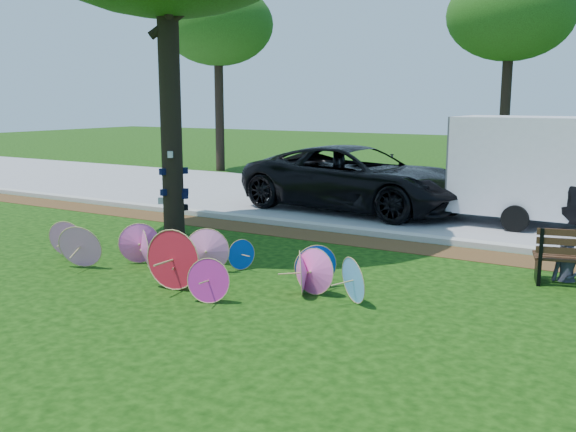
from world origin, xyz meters
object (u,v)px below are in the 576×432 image
at_px(cargo_trailer, 528,165).
at_px(black_van, 356,179).
at_px(parasol_pile, 194,257).
at_px(person_left, 570,241).

bearing_deg(cargo_trailer, black_van, -176.46).
distance_m(black_van, cargo_trailer, 4.27).
bearing_deg(parasol_pile, cargo_trailer, 64.03).
bearing_deg(parasol_pile, black_van, 94.20).
bearing_deg(person_left, parasol_pile, -165.50).
bearing_deg(parasol_pile, person_left, 29.58).
relative_size(parasol_pile, cargo_trailer, 2.05).
relative_size(parasol_pile, black_van, 1.06).
xyz_separation_m(parasol_pile, cargo_trailer, (3.69, 7.58, 1.03)).
xyz_separation_m(cargo_trailer, person_left, (1.53, -4.61, -0.73)).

